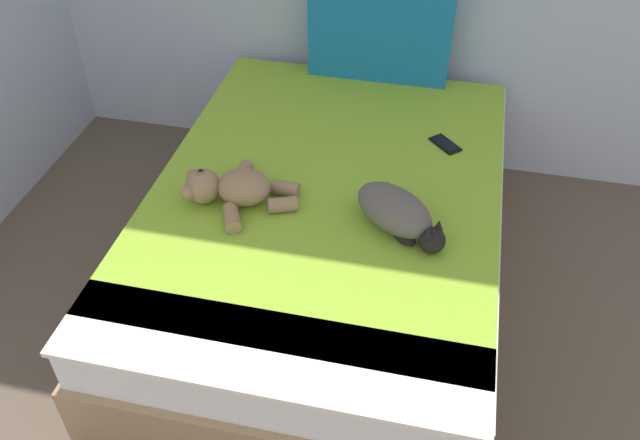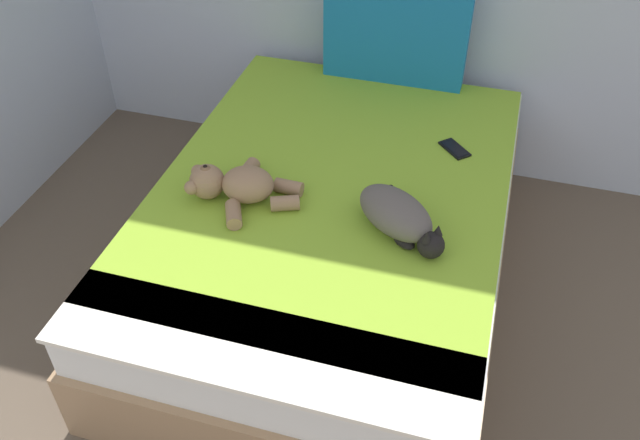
# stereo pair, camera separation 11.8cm
# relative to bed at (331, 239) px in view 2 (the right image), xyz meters

# --- Properties ---
(bed) EXTENTS (1.45, 2.06, 0.57)m
(bed) POSITION_rel_bed_xyz_m (0.00, 0.00, 0.00)
(bed) COLOR #9E7A56
(bed) RESTS_ON ground_plane
(patterned_cushion) EXTENTS (0.70, 0.12, 0.52)m
(patterned_cushion) POSITION_rel_bed_xyz_m (0.06, 0.95, 0.55)
(patterned_cushion) COLOR #1972AD
(patterned_cushion) RESTS_ON bed
(cat) EXTENTS (0.40, 0.40, 0.15)m
(cat) POSITION_rel_bed_xyz_m (0.31, -0.19, 0.36)
(cat) COLOR #59514C
(cat) RESTS_ON bed
(teddy_bear) EXTENTS (0.47, 0.40, 0.15)m
(teddy_bear) POSITION_rel_bed_xyz_m (-0.34, -0.17, 0.35)
(teddy_bear) COLOR #937051
(teddy_bear) RESTS_ON bed
(cell_phone) EXTENTS (0.15, 0.16, 0.01)m
(cell_phone) POSITION_rel_bed_xyz_m (0.45, 0.40, 0.29)
(cell_phone) COLOR black
(cell_phone) RESTS_ON bed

